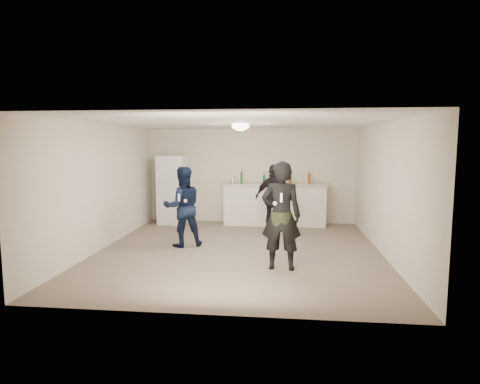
# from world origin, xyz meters

# --- Properties ---
(floor) EXTENTS (6.00, 6.00, 0.00)m
(floor) POSITION_xyz_m (0.00, 0.00, 0.00)
(floor) COLOR #6B5B4C
(floor) RESTS_ON ground
(ceiling) EXTENTS (6.00, 6.00, 0.00)m
(ceiling) POSITION_xyz_m (0.00, 0.00, 2.50)
(ceiling) COLOR silver
(ceiling) RESTS_ON wall_back
(wall_back) EXTENTS (6.00, 0.00, 6.00)m
(wall_back) POSITION_xyz_m (0.00, 3.00, 1.25)
(wall_back) COLOR beige
(wall_back) RESTS_ON floor
(wall_front) EXTENTS (6.00, 0.00, 6.00)m
(wall_front) POSITION_xyz_m (0.00, -3.00, 1.25)
(wall_front) COLOR beige
(wall_front) RESTS_ON floor
(wall_left) EXTENTS (0.00, 6.00, 6.00)m
(wall_left) POSITION_xyz_m (-2.75, 0.00, 1.25)
(wall_left) COLOR beige
(wall_left) RESTS_ON floor
(wall_right) EXTENTS (0.00, 6.00, 6.00)m
(wall_right) POSITION_xyz_m (2.75, 0.00, 1.25)
(wall_right) COLOR beige
(wall_right) RESTS_ON floor
(counter) EXTENTS (2.60, 0.56, 1.05)m
(counter) POSITION_xyz_m (0.63, 2.67, 0.53)
(counter) COLOR silver
(counter) RESTS_ON floor
(counter_top) EXTENTS (2.68, 0.64, 0.04)m
(counter_top) POSITION_xyz_m (0.63, 2.67, 1.07)
(counter_top) COLOR beige
(counter_top) RESTS_ON counter
(fridge) EXTENTS (0.70, 0.70, 1.80)m
(fridge) POSITION_xyz_m (-2.05, 2.60, 0.90)
(fridge) COLOR white
(fridge) RESTS_ON floor
(fridge_handle) EXTENTS (0.02, 0.02, 0.60)m
(fridge_handle) POSITION_xyz_m (-1.77, 2.23, 1.30)
(fridge_handle) COLOR silver
(fridge_handle) RESTS_ON fridge
(ceiling_dome) EXTENTS (0.36, 0.36, 0.16)m
(ceiling_dome) POSITION_xyz_m (0.00, 0.30, 2.45)
(ceiling_dome) COLOR white
(ceiling_dome) RESTS_ON ceiling
(shaker) EXTENTS (0.08, 0.08, 0.17)m
(shaker) POSITION_xyz_m (-0.44, 2.56, 1.18)
(shaker) COLOR #B9BABE
(shaker) RESTS_ON counter_top
(man) EXTENTS (0.98, 0.90, 1.64)m
(man) POSITION_xyz_m (-1.19, 0.28, 0.82)
(man) COLOR #0F1F42
(man) RESTS_ON floor
(woman) EXTENTS (0.68, 0.47, 1.82)m
(woman) POSITION_xyz_m (0.83, -1.06, 0.91)
(woman) COLOR black
(woman) RESTS_ON floor
(camo_shorts) EXTENTS (0.34, 0.34, 0.28)m
(camo_shorts) POSITION_xyz_m (0.83, -1.06, 0.85)
(camo_shorts) COLOR #2E3A1A
(camo_shorts) RESTS_ON woman
(spectator) EXTENTS (1.03, 0.70, 1.62)m
(spectator) POSITION_xyz_m (0.64, 1.83, 0.81)
(spectator) COLOR black
(spectator) RESTS_ON floor
(remote_man) EXTENTS (0.04, 0.04, 0.15)m
(remote_man) POSITION_xyz_m (-1.19, -0.00, 1.05)
(remote_man) COLOR white
(remote_man) RESTS_ON man
(nunchuk_man) EXTENTS (0.07, 0.07, 0.07)m
(nunchuk_man) POSITION_xyz_m (-1.07, 0.03, 0.98)
(nunchuk_man) COLOR white
(nunchuk_man) RESTS_ON man
(remote_woman) EXTENTS (0.04, 0.04, 0.15)m
(remote_woman) POSITION_xyz_m (0.83, -1.31, 1.25)
(remote_woman) COLOR white
(remote_woman) RESTS_ON woman
(nunchuk_woman) EXTENTS (0.07, 0.07, 0.07)m
(nunchuk_woman) POSITION_xyz_m (0.73, -1.28, 1.15)
(nunchuk_woman) COLOR silver
(nunchuk_woman) RESTS_ON woman
(bottle_cluster) EXTENTS (1.79, 0.39, 0.28)m
(bottle_cluster) POSITION_xyz_m (0.84, 2.61, 1.20)
(bottle_cluster) COLOR silver
(bottle_cluster) RESTS_ON counter_top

